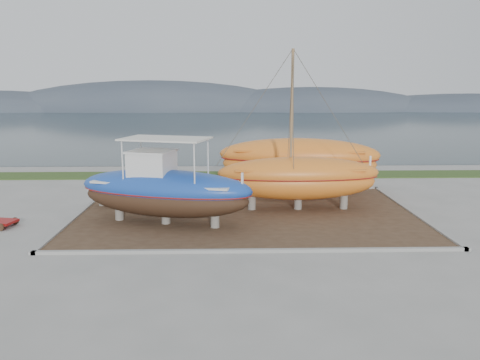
{
  "coord_description": "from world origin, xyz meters",
  "views": [
    {
      "loc": [
        -0.99,
        -20.78,
        6.83
      ],
      "look_at": [
        -0.36,
        4.0,
        1.91
      ],
      "focal_mm": 35.0,
      "sensor_mm": 36.0,
      "label": 1
    }
  ],
  "objects_px": {
    "blue_caique": "(165,181)",
    "orange_sailboat": "(300,131)",
    "orange_bare_hull": "(299,166)",
    "white_dinghy": "(122,195)"
  },
  "relations": [
    {
      "from": "white_dinghy",
      "to": "orange_sailboat",
      "type": "xyz_separation_m",
      "value": [
        10.14,
        -1.16,
        3.8
      ]
    },
    {
      "from": "white_dinghy",
      "to": "orange_bare_hull",
      "type": "xyz_separation_m",
      "value": [
        10.83,
        3.41,
        1.11
      ]
    },
    {
      "from": "blue_caique",
      "to": "orange_sailboat",
      "type": "height_order",
      "value": "orange_sailboat"
    },
    {
      "from": "white_dinghy",
      "to": "orange_sailboat",
      "type": "distance_m",
      "value": 10.89
    },
    {
      "from": "orange_sailboat",
      "to": "orange_bare_hull",
      "type": "xyz_separation_m",
      "value": [
        0.7,
        4.57,
        -2.68
      ]
    },
    {
      "from": "orange_bare_hull",
      "to": "orange_sailboat",
      "type": "bearing_deg",
      "value": -91.75
    },
    {
      "from": "white_dinghy",
      "to": "orange_bare_hull",
      "type": "distance_m",
      "value": 11.41
    },
    {
      "from": "orange_sailboat",
      "to": "orange_bare_hull",
      "type": "height_order",
      "value": "orange_sailboat"
    },
    {
      "from": "blue_caique",
      "to": "orange_bare_hull",
      "type": "distance_m",
      "value": 10.66
    },
    {
      "from": "blue_caique",
      "to": "orange_sailboat",
      "type": "distance_m",
      "value": 7.91
    }
  ]
}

